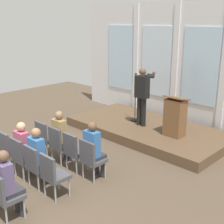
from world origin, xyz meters
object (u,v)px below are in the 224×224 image
at_px(speaker, 142,93).
at_px(chair_r0_c3, 91,157).
at_px(chair_r1_c0, 9,148).
at_px(audience_r1_c1, 24,146).
at_px(chair_r1_c2, 36,164).
at_px(audience_r0_c1, 61,134).
at_px(chair_r0_c1, 59,143).
at_px(chair_r1_c3, 53,173).
at_px(chair_r1_c1, 22,155).
at_px(audience_r2_c3, 8,181).
at_px(mic_stand, 135,110).
at_px(chair_r0_c2, 74,150).
at_px(audience_r0_c3, 94,147).
at_px(chair_r2_c3, 4,193).
at_px(audience_r1_c2, 39,154).
at_px(chair_r0_c0, 45,136).
at_px(lectern, 175,117).

xyz_separation_m(speaker, chair_r0_c3, (1.02, -2.99, -0.78)).
distance_m(chair_r0_c3, chair_r1_c0, 2.04).
height_order(audience_r1_c1, chair_r1_c2, audience_r1_c1).
height_order(audience_r0_c1, chair_r1_c0, audience_r0_c1).
height_order(chair_r0_c1, chair_r1_c3, same).
relative_size(chair_r1_c1, audience_r2_c3, 0.71).
relative_size(mic_stand, chair_r0_c3, 1.65).
bearing_deg(chair_r1_c1, chair_r0_c2, 59.62).
distance_m(chair_r1_c0, chair_r1_c3, 1.77).
xyz_separation_m(mic_stand, chair_r0_c2, (0.87, -3.20, -0.08)).
height_order(audience_r0_c3, chair_r1_c2, audience_r0_c3).
relative_size(chair_r0_c2, chair_r1_c3, 1.00).
bearing_deg(chair_r2_c3, chair_r1_c2, 120.38).
xyz_separation_m(chair_r0_c2, audience_r2_c3, (0.59, -1.93, 0.20)).
bearing_deg(audience_r2_c3, audience_r1_c1, 139.49).
bearing_deg(audience_r0_c3, audience_r1_c1, -139.61).
bearing_deg(chair_r0_c2, chair_r1_c1, -120.38).
bearing_deg(audience_r0_c3, chair_r1_c1, -137.36).
height_order(chair_r0_c3, audience_r1_c2, audience_r1_c2).
xyz_separation_m(speaker, audience_r0_c3, (1.02, -2.91, -0.57)).
relative_size(chair_r1_c1, chair_r1_c2, 1.00).
distance_m(mic_stand, chair_r1_c0, 4.21).
bearing_deg(chair_r0_c0, chair_r1_c3, -29.63).
xyz_separation_m(chair_r1_c3, audience_r2_c3, (-0.00, -0.93, 0.20)).
xyz_separation_m(chair_r0_c0, audience_r1_c1, (0.59, -0.92, 0.19)).
bearing_deg(chair_r1_c1, audience_r0_c1, 90.00).
bearing_deg(chair_r2_c3, lectern, 87.75).
xyz_separation_m(chair_r0_c3, audience_r1_c1, (-1.18, -0.92, 0.19)).
distance_m(mic_stand, chair_r2_c3, 5.41).
xyz_separation_m(chair_r0_c3, chair_r2_c3, (0.00, -2.01, 0.00)).
bearing_deg(chair_r0_c2, mic_stand, 105.22).
height_order(mic_stand, chair_r1_c3, mic_stand).
height_order(chair_r1_c2, chair_r2_c3, same).
relative_size(mic_stand, chair_r0_c1, 1.65).
height_order(chair_r0_c3, chair_r1_c1, same).
height_order(mic_stand, audience_r1_c2, mic_stand).
bearing_deg(chair_r0_c2, speaker, 98.24).
relative_size(audience_r0_c3, chair_r1_c3, 1.43).
height_order(chair_r0_c0, chair_r1_c1, same).
bearing_deg(chair_r2_c3, speaker, 101.55).
bearing_deg(chair_r1_c0, chair_r0_c1, 59.62).
bearing_deg(mic_stand, chair_r1_c1, -86.19).
xyz_separation_m(speaker, chair_r1_c0, (-0.75, -4.00, -0.78)).
xyz_separation_m(chair_r0_c2, chair_r0_c3, (0.59, 0.00, 0.00)).
relative_size(chair_r1_c0, chair_r1_c1, 1.00).
bearing_deg(chair_r0_c0, mic_stand, 84.45).
xyz_separation_m(speaker, chair_r1_c1, (-0.16, -4.00, -0.78)).
relative_size(lectern, chair_r1_c2, 1.23).
height_order(chair_r0_c3, audience_r1_c1, audience_r1_c1).
height_order(mic_stand, chair_r0_c2, mic_stand).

